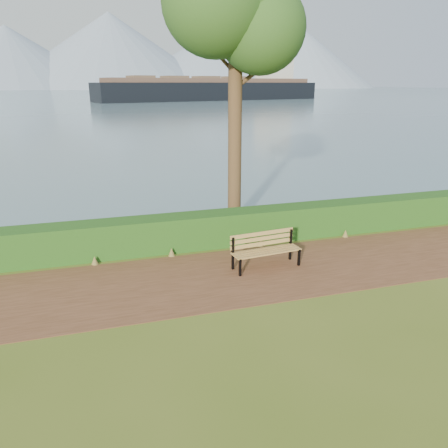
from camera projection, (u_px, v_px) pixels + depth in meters
name	position (u px, v px, depth m)	size (l,w,h in m)	color
ground	(230.00, 281.00, 10.83)	(140.00, 140.00, 0.00)	#4D601B
path	(227.00, 276.00, 11.11)	(40.00, 3.40, 0.01)	#51311B
hedge	(204.00, 230.00, 13.05)	(32.00, 0.85, 1.00)	#1B4714
water	(92.00, 92.00, 247.61)	(700.00, 510.00, 0.00)	slate
mountains	(75.00, 54.00, 369.57)	(585.00, 190.00, 70.00)	gray
bench	(265.00, 247.00, 11.55)	(1.91, 0.74, 0.93)	black
cargo_ship	(220.00, 89.00, 124.31)	(67.34, 26.66, 20.28)	black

